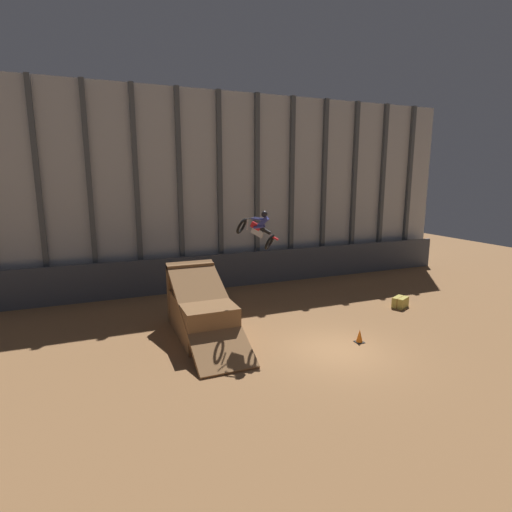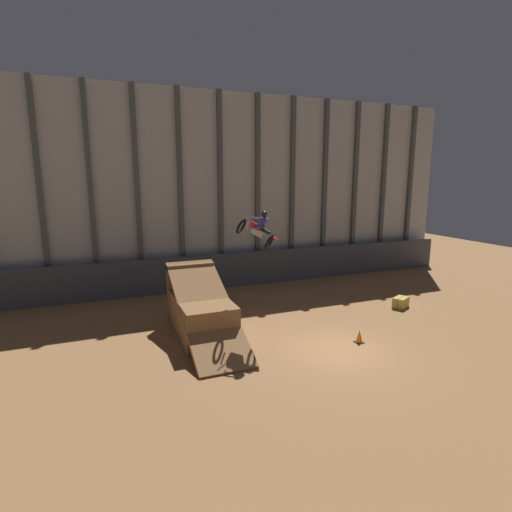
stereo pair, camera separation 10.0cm
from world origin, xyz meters
TOP-DOWN VIEW (x-y plane):
  - ground_plane at (0.00, 0.00)m, footprint 60.00×60.00m
  - arena_back_wall at (0.00, 11.80)m, footprint 32.00×0.40m
  - lower_barrier at (0.00, 10.84)m, footprint 31.36×0.20m
  - dirt_ramp at (-4.64, 3.99)m, footprint 2.26×6.33m
  - rider_bike_solo at (-2.41, 2.61)m, footprint 1.74×1.65m
  - traffic_cone_near_ramp at (1.33, 0.33)m, footprint 0.36×0.36m
  - hay_bale_trackside at (6.29, 3.41)m, footprint 1.07×0.93m

SIDE VIEW (x-z plane):
  - ground_plane at x=0.00m, z-range 0.00..0.00m
  - hay_bale_trackside at x=6.29m, z-range -0.01..0.57m
  - traffic_cone_near_ramp at x=1.33m, z-range -0.01..0.57m
  - dirt_ramp at x=-4.64m, z-range -0.50..2.52m
  - lower_barrier at x=0.00m, z-range 0.00..2.18m
  - rider_bike_solo at x=-2.41m, z-range 3.93..5.61m
  - arena_back_wall at x=0.00m, z-range 0.00..12.14m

